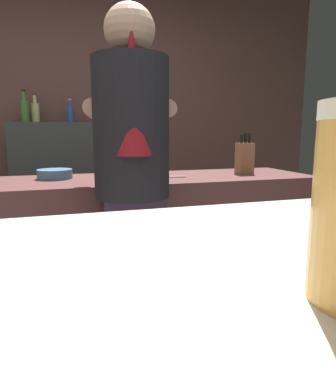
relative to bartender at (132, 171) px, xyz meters
name	(u,v)px	position (x,y,z in m)	size (l,w,h in m)	color
wall_back	(73,112)	(-0.20, 1.97, 0.37)	(5.20, 0.10, 2.70)	brown
prep_counter	(144,248)	(0.15, 0.46, -0.54)	(2.10, 0.60, 0.89)	brown
back_shelf	(59,192)	(-0.36, 1.69, -0.36)	(0.77, 0.36, 1.24)	#343B3A
bartender	(132,171)	(0.00, 0.00, 0.00)	(0.45, 0.53, 1.69)	#37233B
knife_block	(245,158)	(0.83, 0.45, 0.01)	(0.10, 0.08, 0.26)	#92603F
mixing_bowl	(55,174)	(-0.35, 0.55, -0.07)	(0.20, 0.20, 0.05)	teal
chefs_knife	(166,177)	(0.28, 0.41, -0.09)	(0.24, 0.03, 0.01)	silver
bottle_vinegar	(35,112)	(-0.53, 1.79, 0.36)	(0.07, 0.07, 0.25)	#D9D582
bottle_olive_oil	(70,114)	(-0.23, 1.72, 0.34)	(0.06, 0.06, 0.21)	#34529C
bottle_soy	(25,110)	(-0.61, 1.69, 0.37)	(0.07, 0.07, 0.27)	#448135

